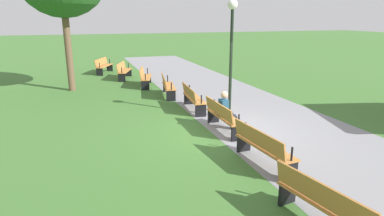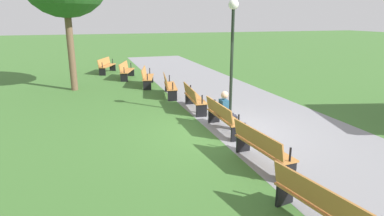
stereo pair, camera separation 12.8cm
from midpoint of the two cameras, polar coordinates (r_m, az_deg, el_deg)
ground_plane at (r=9.87m, az=5.26°, el=-3.97°), size 120.00×120.00×0.00m
path_paving at (r=10.68m, az=14.05°, el=-2.82°), size 38.76×4.41×0.01m
bench_0 at (r=20.54m, az=-15.28°, el=7.13°), size 1.88×1.19×0.89m
bench_1 at (r=18.39m, az=-11.96°, el=6.42°), size 1.90×1.06×0.89m
bench_2 at (r=16.21m, az=-8.42°, el=5.40°), size 1.91×0.92×0.89m
bench_3 at (r=14.03m, az=-4.57°, el=3.94°), size 1.91×0.78×0.89m
bench_4 at (r=11.85m, az=-0.22°, el=1.83°), size 1.89×0.63×0.89m
bench_5 at (r=9.69m, az=4.95°, el=-1.36°), size 1.85×0.47×0.89m
bench_6 at (r=7.60m, az=11.63°, el=-6.47°), size 1.89×0.63×0.89m
bench_7 at (r=5.68m, az=21.52°, el=-15.28°), size 1.91×0.78×0.89m
person_seated at (r=9.76m, az=5.60°, el=-0.28°), size 0.32×0.52×1.20m
lamp_post at (r=10.73m, az=6.54°, el=12.16°), size 0.32×0.32×3.81m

